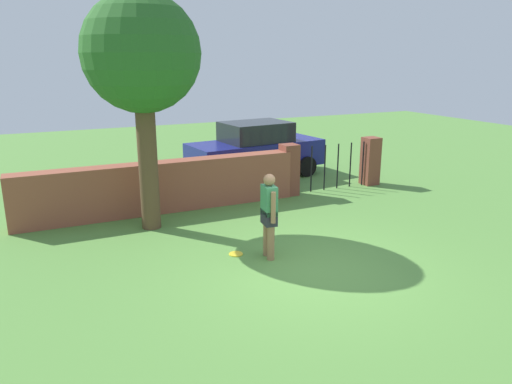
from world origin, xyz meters
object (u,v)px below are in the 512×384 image
at_px(tree, 142,57).
at_px(frisbee_yellow, 236,254).
at_px(person, 269,212).
at_px(car, 256,149).

bearing_deg(tree, frisbee_yellow, -63.82).
relative_size(person, car, 0.37).
xyz_separation_m(tree, person, (1.60, -2.61, -2.76)).
xyz_separation_m(person, car, (2.55, 6.00, -0.04)).
relative_size(car, frisbee_yellow, 16.15).
distance_m(car, frisbee_yellow, 6.45).
distance_m(tree, person, 4.13).
height_order(person, car, car).
distance_m(tree, car, 6.05).
bearing_deg(frisbee_yellow, car, 61.41).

